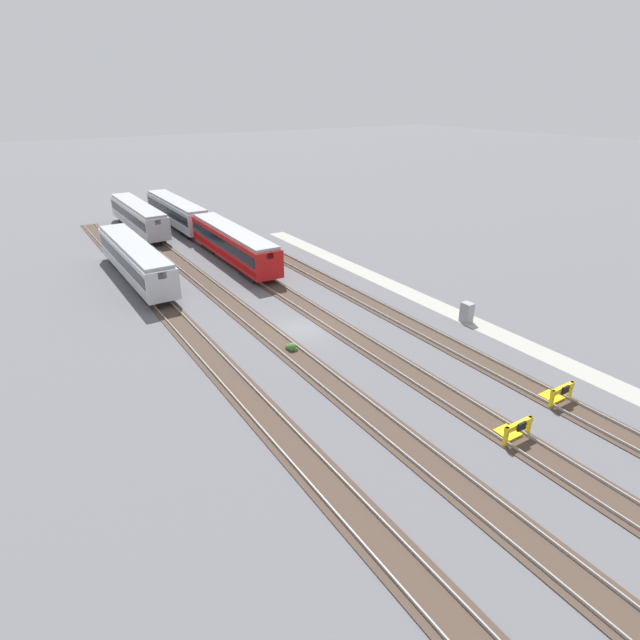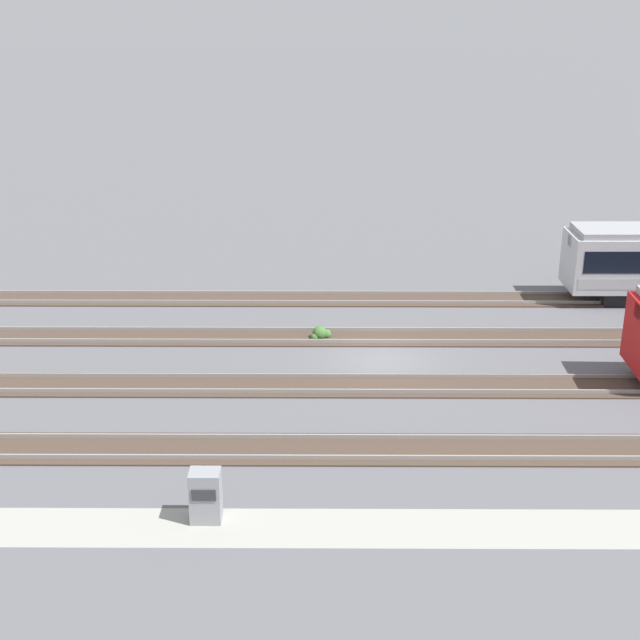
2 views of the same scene
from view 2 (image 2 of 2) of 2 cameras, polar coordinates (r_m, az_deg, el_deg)
The scene contains 8 objects.
ground_plane at distance 37.26m, azimuth 4.06°, elevation -2.60°, with size 400.00×400.00×0.00m, color #5B5B60.
service_walkway at distance 26.48m, azimuth 5.71°, elevation -13.11°, with size 54.00×2.00×0.01m, color #9E9E93.
rail_track_nearest at distance 30.37m, azimuth 4.95°, elevation -8.23°, with size 90.00×2.23×0.21m.
rail_track_near_inner at distance 34.91m, azimuth 4.31°, elevation -4.19°, with size 90.00×2.24×0.21m.
rail_track_middle at distance 39.60m, azimuth 3.83°, elevation -1.08°, with size 90.00×2.24×0.21m.
rail_track_far_inner at distance 44.37m, azimuth 3.46°, elevation 1.36°, with size 90.00×2.23×0.21m.
electrical_cabinet at distance 26.51m, azimuth -7.34°, elevation -11.10°, with size 0.90×0.73×1.60m.
weed_clump at distance 39.32m, azimuth 0.03°, elevation -0.89°, with size 0.92×0.70×0.64m.
Camera 2 is at (-2.45, -34.16, 14.68)m, focal length 50.00 mm.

